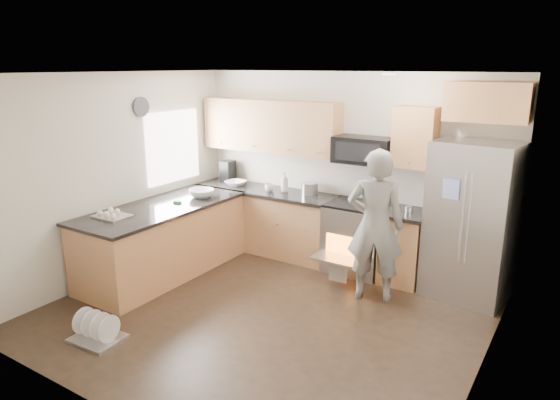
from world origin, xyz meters
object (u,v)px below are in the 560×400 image
Objects in this scene: refrigerator at (472,221)px; dish_rack at (97,332)px; person at (375,226)px; stove_range at (357,222)px.

refrigerator is 4.27m from dish_rack.
dish_rack is at bearing 33.35° from person.
stove_range is 3.42m from dish_rack.
refrigerator reaches higher than dish_rack.
refrigerator reaches higher than stove_range.
refrigerator is 1.04× the size of person.
stove_range is 1.00× the size of person.
stove_range is 1.44m from refrigerator.
refrigerator is at bearing -161.31° from person.
dish_rack is at bearing -126.53° from refrigerator.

